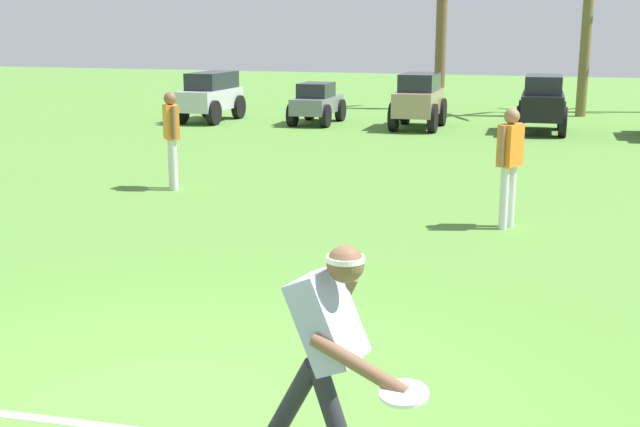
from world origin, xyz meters
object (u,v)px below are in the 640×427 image
at_px(parked_car_slot_a, 211,95).
at_px(parked_car_slot_c, 419,99).
at_px(teammate_midfield, 510,157).
at_px(parked_car_slot_d, 542,102).
at_px(teammate_near_sideline, 171,131).
at_px(parked_car_slot_b, 317,103).
at_px(frisbee_thrower, 326,348).
at_px(frisbee_in_flight, 404,393).

xyz_separation_m(parked_car_slot_a, parked_car_slot_c, (5.79, 0.16, 0.02)).
relative_size(teammate_midfield, parked_car_slot_d, 0.65).
bearing_deg(teammate_near_sideline, parked_car_slot_a, 111.88).
bearing_deg(parked_car_slot_a, teammate_midfield, -47.80).
relative_size(parked_car_slot_a, parked_car_slot_b, 1.08).
relative_size(parked_car_slot_b, parked_car_slot_c, 0.94).
distance_m(teammate_midfield, parked_car_slot_c, 10.51).
height_order(parked_car_slot_b, parked_car_slot_d, parked_car_slot_d).
bearing_deg(teammate_near_sideline, teammate_midfield, -10.00).
xyz_separation_m(teammate_midfield, parked_car_slot_c, (-3.15, 10.02, -0.20)).
height_order(frisbee_thrower, parked_car_slot_d, frisbee_thrower).
xyz_separation_m(frisbee_thrower, teammate_midfield, (0.45, 6.37, 0.14)).
height_order(parked_car_slot_a, parked_car_slot_c, parked_car_slot_c).
xyz_separation_m(frisbee_in_flight, parked_car_slot_b, (-6.02, 16.83, -0.16)).
bearing_deg(teammate_midfield, frisbee_thrower, -94.04).
relative_size(frisbee_in_flight, parked_car_slot_b, 0.14).
bearing_deg(frisbee_thrower, parked_car_slot_a, 117.62).
bearing_deg(parked_car_slot_c, parked_car_slot_d, 2.18).
relative_size(parked_car_slot_b, parked_car_slot_d, 0.93).
height_order(frisbee_in_flight, parked_car_slot_d, parked_car_slot_d).
bearing_deg(frisbee_in_flight, parked_car_slot_d, 90.52).
bearing_deg(frisbee_thrower, parked_car_slot_c, 99.35).
xyz_separation_m(frisbee_thrower, teammate_near_sideline, (-4.91, 7.32, 0.14)).
bearing_deg(frisbee_thrower, teammate_near_sideline, 123.87).
bearing_deg(parked_car_slot_a, frisbee_thrower, -62.38).
bearing_deg(frisbee_in_flight, teammate_near_sideline, 125.47).
distance_m(teammate_midfield, parked_car_slot_b, 11.79).
relative_size(frisbee_in_flight, parked_car_slot_a, 0.13).
height_order(teammate_midfield, parked_car_slot_a, teammate_midfield).
xyz_separation_m(frisbee_thrower, parked_car_slot_b, (-5.51, 16.54, -0.23)).
xyz_separation_m(teammate_near_sideline, parked_car_slot_d, (5.27, 9.19, -0.20)).
height_order(frisbee_thrower, parked_car_slot_a, frisbee_thrower).
bearing_deg(parked_car_slot_a, parked_car_slot_b, 5.87).
distance_m(frisbee_in_flight, parked_car_slot_b, 17.88).
height_order(frisbee_in_flight, teammate_near_sideline, teammate_near_sideline).
xyz_separation_m(teammate_near_sideline, parked_car_slot_c, (2.21, 9.08, -0.20)).
height_order(frisbee_thrower, parked_car_slot_c, frisbee_thrower).
xyz_separation_m(frisbee_thrower, parked_car_slot_d, (0.36, 16.51, -0.05)).
xyz_separation_m(frisbee_in_flight, parked_car_slot_d, (-0.15, 16.81, 0.01)).
distance_m(teammate_near_sideline, parked_car_slot_d, 10.60).
distance_m(frisbee_in_flight, parked_car_slot_a, 18.82).
distance_m(teammate_midfield, parked_car_slot_d, 10.14).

